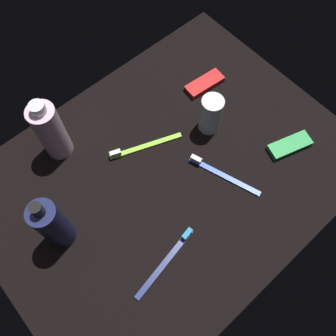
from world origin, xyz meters
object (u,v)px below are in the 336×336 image
(toothbrush_blue, at_px, (220,173))
(toothbrush_lime, at_px, (141,147))
(deodorant_stick, at_px, (211,114))
(snack_bar_red, at_px, (204,84))
(snack_bar_green, at_px, (290,145))
(toothbrush_navy, at_px, (168,258))
(bodywash_bottle, at_px, (51,131))
(lotion_bottle, at_px, (53,225))

(toothbrush_blue, bearing_deg, toothbrush_lime, 117.95)
(deodorant_stick, height_order, toothbrush_lime, deodorant_stick)
(snack_bar_red, bearing_deg, toothbrush_lime, -166.40)
(snack_bar_green, bearing_deg, snack_bar_red, 112.78)
(toothbrush_blue, relative_size, snack_bar_red, 1.68)
(toothbrush_navy, bearing_deg, bodywash_bottle, 93.28)
(bodywash_bottle, bearing_deg, deodorant_stick, -31.44)
(toothbrush_lime, bearing_deg, deodorant_stick, -21.00)
(toothbrush_lime, xyz_separation_m, snack_bar_red, (0.24, 0.03, 0.00))
(bodywash_bottle, height_order, toothbrush_blue, bodywash_bottle)
(lotion_bottle, bearing_deg, toothbrush_blue, -18.70)
(toothbrush_blue, bearing_deg, snack_bar_red, 54.37)
(toothbrush_navy, bearing_deg, snack_bar_green, 1.24)
(toothbrush_navy, relative_size, snack_bar_green, 1.73)
(toothbrush_lime, distance_m, toothbrush_navy, 0.27)
(toothbrush_lime, xyz_separation_m, toothbrush_navy, (-0.13, -0.24, 0.00))
(toothbrush_lime, xyz_separation_m, toothbrush_blue, (0.09, -0.17, 0.00))
(lotion_bottle, relative_size, snack_bar_red, 1.80)
(toothbrush_blue, height_order, toothbrush_navy, same)
(deodorant_stick, xyz_separation_m, toothbrush_lime, (-0.16, 0.06, -0.05))
(snack_bar_red, height_order, snack_bar_green, same)
(bodywash_bottle, distance_m, deodorant_stick, 0.36)
(bodywash_bottle, relative_size, snack_bar_red, 1.73)
(lotion_bottle, height_order, deodorant_stick, lotion_bottle)
(bodywash_bottle, xyz_separation_m, toothbrush_navy, (0.02, -0.37, -0.08))
(lotion_bottle, xyz_separation_m, toothbrush_navy, (0.14, -0.19, -0.08))
(bodywash_bottle, relative_size, deodorant_stick, 1.71)
(lotion_bottle, height_order, toothbrush_lime, lotion_bottle)
(lotion_bottle, height_order, snack_bar_green, lotion_bottle)
(bodywash_bottle, relative_size, toothbrush_blue, 1.03)
(toothbrush_lime, height_order, toothbrush_blue, same)
(lotion_bottle, xyz_separation_m, toothbrush_lime, (0.26, 0.05, -0.08))
(bodywash_bottle, bearing_deg, lotion_bottle, -122.43)
(lotion_bottle, xyz_separation_m, toothbrush_blue, (0.35, -0.12, -0.08))
(toothbrush_blue, bearing_deg, deodorant_stick, 57.60)
(lotion_bottle, height_order, bodywash_bottle, lotion_bottle)
(lotion_bottle, relative_size, deodorant_stick, 1.78)
(toothbrush_lime, height_order, snack_bar_green, toothbrush_lime)
(deodorant_stick, height_order, snack_bar_green, deodorant_stick)
(toothbrush_lime, relative_size, snack_bar_red, 1.66)
(lotion_bottle, height_order, snack_bar_red, lotion_bottle)
(toothbrush_lime, bearing_deg, toothbrush_blue, -62.05)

